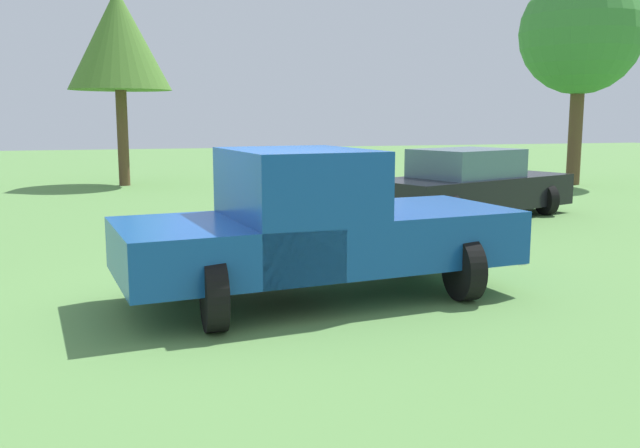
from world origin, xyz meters
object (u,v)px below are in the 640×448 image
(sedan_near, at_px, (471,186))
(tree_back_right, at_px, (119,41))
(pickup_truck, at_px, (311,222))
(tree_far_center, at_px, (581,34))

(sedan_near, height_order, tree_back_right, tree_back_right)
(pickup_truck, height_order, tree_back_right, tree_back_right)
(pickup_truck, bearing_deg, tree_back_right, 90.67)
(tree_back_right, xyz_separation_m, tree_far_center, (3.79, 13.87, 0.22))
(pickup_truck, xyz_separation_m, sedan_near, (-5.49, 5.16, -0.23))
(pickup_truck, height_order, tree_far_center, tree_far_center)
(pickup_truck, distance_m, tree_back_right, 15.40)
(tree_back_right, bearing_deg, sedan_near, 37.29)
(sedan_near, distance_m, tree_back_right, 12.37)
(tree_far_center, bearing_deg, pickup_truck, -47.09)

